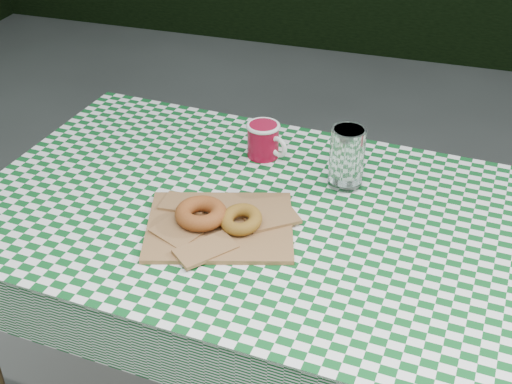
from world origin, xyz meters
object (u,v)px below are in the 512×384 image
(coffee_mug, at_px, (263,140))
(drinking_glass, at_px, (347,157))
(table, at_px, (244,329))
(paper_bag, at_px, (220,225))

(coffee_mug, relative_size, drinking_glass, 1.07)
(coffee_mug, xyz_separation_m, drinking_glass, (0.22, -0.07, 0.03))
(table, bearing_deg, coffee_mug, 99.86)
(table, distance_m, coffee_mug, 0.48)
(drinking_glass, bearing_deg, paper_bag, -131.01)
(coffee_mug, bearing_deg, paper_bag, -64.91)
(paper_bag, distance_m, drinking_glass, 0.34)
(table, xyz_separation_m, paper_bag, (-0.02, -0.09, 0.39))
(table, height_order, drinking_glass, drinking_glass)
(table, bearing_deg, paper_bag, -98.58)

